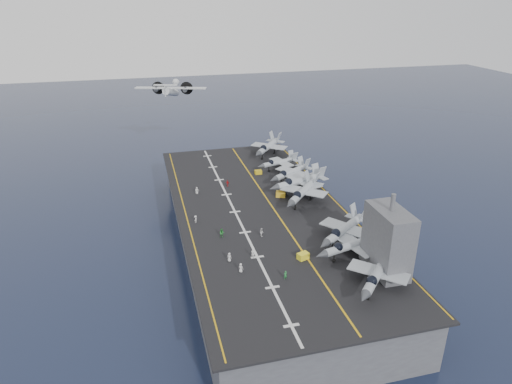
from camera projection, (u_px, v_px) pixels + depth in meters
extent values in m
plane|color=#142135|center=(260.00, 248.00, 109.55)|extent=(500.00, 500.00, 0.00)
cube|color=#56595E|center=(260.00, 230.00, 107.53)|extent=(36.00, 90.00, 10.00)
cube|color=black|center=(260.00, 210.00, 105.44)|extent=(38.00, 92.00, 0.40)
cube|color=gold|center=(273.00, 208.00, 106.05)|extent=(0.35, 90.00, 0.02)
cube|color=silver|center=(235.00, 212.00, 103.97)|extent=(0.50, 90.00, 0.02)
cube|color=gold|center=(187.00, 217.00, 101.42)|extent=(0.25, 90.00, 0.02)
cube|color=gold|center=(335.00, 200.00, 109.63)|extent=(0.25, 90.00, 0.02)
imported|color=silver|center=(229.00, 257.00, 84.57)|extent=(1.28, 1.24, 1.79)
imported|color=silver|center=(253.00, 254.00, 85.67)|extent=(1.33, 1.26, 1.84)
imported|color=#268C33|center=(222.00, 233.00, 92.78)|extent=(1.36, 1.11, 1.97)
imported|color=silver|center=(196.00, 219.00, 98.95)|extent=(0.99, 1.15, 1.61)
imported|color=red|center=(228.00, 183.00, 117.30)|extent=(1.23, 1.15, 1.71)
imported|color=silver|center=(197.00, 190.00, 112.93)|extent=(1.10, 0.75, 1.82)
imported|color=#25873A|center=(285.00, 275.00, 79.37)|extent=(1.09, 0.85, 1.62)
imported|color=white|center=(262.00, 232.00, 93.37)|extent=(0.89, 1.17, 1.76)
imported|color=silver|center=(241.00, 268.00, 81.28)|extent=(1.28, 1.24, 1.79)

